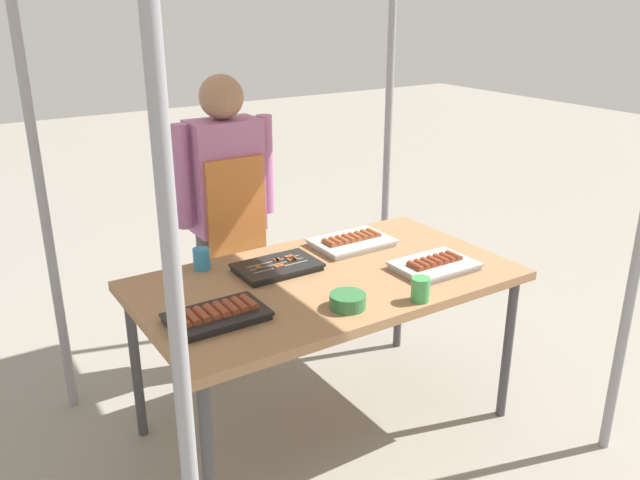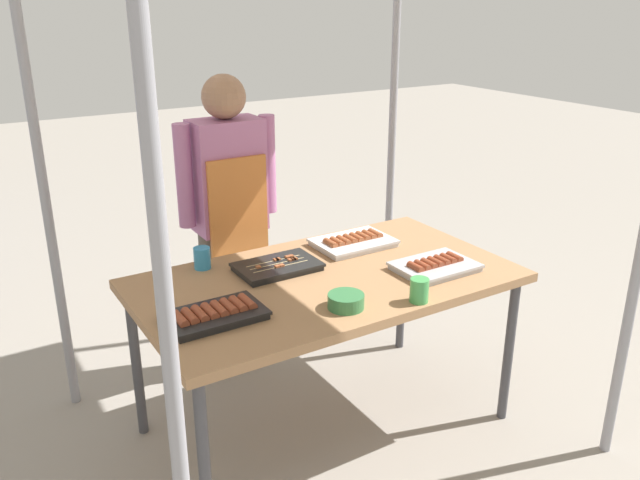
{
  "view_description": "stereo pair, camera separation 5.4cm",
  "coord_description": "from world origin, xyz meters",
  "px_view_note": "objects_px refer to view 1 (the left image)",
  "views": [
    {
      "loc": [
        -1.41,
        -2.14,
        1.88
      ],
      "look_at": [
        0.0,
        0.05,
        0.9
      ],
      "focal_mm": 36.83,
      "sensor_mm": 36.0,
      "label": 1
    },
    {
      "loc": [
        -1.37,
        -2.17,
        1.88
      ],
      "look_at": [
        0.0,
        0.05,
        0.9
      ],
      "focal_mm": 36.83,
      "sensor_mm": 36.0,
      "label": 2
    }
  ],
  "objects_px": {
    "condiment_bowl": "(348,301)",
    "drink_cup_by_wok": "(201,259)",
    "tray_grilled_sausages": "(352,242)",
    "drink_cup_near_edge": "(420,289)",
    "tray_meat_skewers": "(277,267)",
    "tray_pork_links": "(217,315)",
    "vendor_woman": "(227,205)",
    "tray_spring_rolls": "(435,265)",
    "stall_table": "(326,288)"
  },
  "relations": [
    {
      "from": "tray_pork_links",
      "to": "tray_spring_rolls",
      "type": "height_order",
      "value": "tray_pork_links"
    },
    {
      "from": "tray_spring_rolls",
      "to": "condiment_bowl",
      "type": "xyz_separation_m",
      "value": [
        -0.53,
        -0.1,
        0.01
      ]
    },
    {
      "from": "drink_cup_by_wok",
      "to": "tray_spring_rolls",
      "type": "bearing_deg",
      "value": -32.95
    },
    {
      "from": "tray_grilled_sausages",
      "to": "tray_pork_links",
      "type": "bearing_deg",
      "value": -157.44
    },
    {
      "from": "drink_cup_near_edge",
      "to": "tray_grilled_sausages",
      "type": "bearing_deg",
      "value": 79.01
    },
    {
      "from": "tray_grilled_sausages",
      "to": "tray_spring_rolls",
      "type": "relative_size",
      "value": 1.06
    },
    {
      "from": "tray_pork_links",
      "to": "drink_cup_near_edge",
      "type": "relative_size",
      "value": 3.76
    },
    {
      "from": "tray_grilled_sausages",
      "to": "drink_cup_by_wok",
      "type": "xyz_separation_m",
      "value": [
        -0.72,
        0.12,
        0.03
      ]
    },
    {
      "from": "condiment_bowl",
      "to": "tray_meat_skewers",
      "type": "bearing_deg",
      "value": 96.37
    },
    {
      "from": "drink_cup_near_edge",
      "to": "stall_table",
      "type": "bearing_deg",
      "value": 114.31
    },
    {
      "from": "tray_meat_skewers",
      "to": "condiment_bowl",
      "type": "relative_size",
      "value": 2.52
    },
    {
      "from": "tray_spring_rolls",
      "to": "drink_cup_near_edge",
      "type": "xyz_separation_m",
      "value": [
        -0.26,
        -0.2,
        0.03
      ]
    },
    {
      "from": "tray_meat_skewers",
      "to": "vendor_woman",
      "type": "height_order",
      "value": "vendor_woman"
    },
    {
      "from": "tray_spring_rolls",
      "to": "tray_meat_skewers",
      "type": "bearing_deg",
      "value": 148.34
    },
    {
      "from": "stall_table",
      "to": "drink_cup_near_edge",
      "type": "relative_size",
      "value": 16.53
    },
    {
      "from": "stall_table",
      "to": "tray_pork_links",
      "type": "relative_size",
      "value": 4.4
    },
    {
      "from": "stall_table",
      "to": "vendor_woman",
      "type": "distance_m",
      "value": 0.74
    },
    {
      "from": "tray_spring_rolls",
      "to": "condiment_bowl",
      "type": "distance_m",
      "value": 0.54
    },
    {
      "from": "tray_meat_skewers",
      "to": "tray_spring_rolls",
      "type": "distance_m",
      "value": 0.69
    },
    {
      "from": "stall_table",
      "to": "condiment_bowl",
      "type": "distance_m",
      "value": 0.32
    },
    {
      "from": "stall_table",
      "to": "tray_grilled_sausages",
      "type": "distance_m",
      "value": 0.39
    },
    {
      "from": "tray_meat_skewers",
      "to": "tray_spring_rolls",
      "type": "bearing_deg",
      "value": -31.66
    },
    {
      "from": "tray_pork_links",
      "to": "condiment_bowl",
      "type": "bearing_deg",
      "value": -20.15
    },
    {
      "from": "tray_grilled_sausages",
      "to": "drink_cup_near_edge",
      "type": "distance_m",
      "value": 0.65
    },
    {
      "from": "condiment_bowl",
      "to": "drink_cup_by_wok",
      "type": "distance_m",
      "value": 0.73
    },
    {
      "from": "stall_table",
      "to": "drink_cup_by_wok",
      "type": "bearing_deg",
      "value": 139.0
    },
    {
      "from": "condiment_bowl",
      "to": "drink_cup_near_edge",
      "type": "bearing_deg",
      "value": -20.98
    },
    {
      "from": "drink_cup_near_edge",
      "to": "drink_cup_by_wok",
      "type": "height_order",
      "value": "same"
    },
    {
      "from": "tray_grilled_sausages",
      "to": "tray_pork_links",
      "type": "relative_size",
      "value": 1.01
    },
    {
      "from": "tray_grilled_sausages",
      "to": "tray_pork_links",
      "type": "height_order",
      "value": "tray_pork_links"
    },
    {
      "from": "drink_cup_near_edge",
      "to": "vendor_woman",
      "type": "relative_size",
      "value": 0.06
    },
    {
      "from": "tray_meat_skewers",
      "to": "tray_pork_links",
      "type": "relative_size",
      "value": 0.98
    },
    {
      "from": "condiment_bowl",
      "to": "stall_table",
      "type": "bearing_deg",
      "value": 72.15
    },
    {
      "from": "tray_grilled_sausages",
      "to": "drink_cup_by_wok",
      "type": "relative_size",
      "value": 3.81
    },
    {
      "from": "condiment_bowl",
      "to": "drink_cup_by_wok",
      "type": "relative_size",
      "value": 1.47
    },
    {
      "from": "tray_meat_skewers",
      "to": "tray_spring_rolls",
      "type": "xyz_separation_m",
      "value": [
        0.58,
        -0.36,
        0.0
      ]
    },
    {
      "from": "tray_grilled_sausages",
      "to": "tray_meat_skewers",
      "type": "relative_size",
      "value": 1.03
    },
    {
      "from": "tray_grilled_sausages",
      "to": "drink_cup_near_edge",
      "type": "relative_size",
      "value": 3.78
    },
    {
      "from": "stall_table",
      "to": "condiment_bowl",
      "type": "xyz_separation_m",
      "value": [
        -0.09,
        -0.29,
        0.08
      ]
    },
    {
      "from": "stall_table",
      "to": "drink_cup_near_edge",
      "type": "bearing_deg",
      "value": -65.69
    },
    {
      "from": "tray_pork_links",
      "to": "vendor_woman",
      "type": "relative_size",
      "value": 0.24
    },
    {
      "from": "tray_grilled_sausages",
      "to": "drink_cup_near_edge",
      "type": "bearing_deg",
      "value": -100.99
    },
    {
      "from": "tray_spring_rolls",
      "to": "drink_cup_near_edge",
      "type": "bearing_deg",
      "value": -141.96
    },
    {
      "from": "condiment_bowl",
      "to": "drink_cup_by_wok",
      "type": "bearing_deg",
      "value": 116.17
    },
    {
      "from": "tray_meat_skewers",
      "to": "condiment_bowl",
      "type": "distance_m",
      "value": 0.46
    },
    {
      "from": "stall_table",
      "to": "drink_cup_near_edge",
      "type": "xyz_separation_m",
      "value": [
        0.18,
        -0.4,
        0.1
      ]
    },
    {
      "from": "tray_spring_rolls",
      "to": "tray_grilled_sausages",
      "type": "bearing_deg",
      "value": 107.6
    },
    {
      "from": "tray_meat_skewers",
      "to": "drink_cup_near_edge",
      "type": "xyz_separation_m",
      "value": [
        0.32,
        -0.56,
        0.03
      ]
    },
    {
      "from": "tray_spring_rolls",
      "to": "tray_pork_links",
      "type": "bearing_deg",
      "value": 175.84
    },
    {
      "from": "tray_pork_links",
      "to": "drink_cup_near_edge",
      "type": "distance_m",
      "value": 0.79
    }
  ]
}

